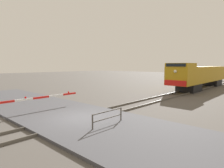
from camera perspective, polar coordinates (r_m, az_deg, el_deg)
ground_plane at (r=12.49m, az=-9.63°, el=-10.49°), size 160.00×160.00×0.00m
rail_track_left at (r=13.03m, az=-11.60°, el=-9.51°), size 0.08×80.00×0.15m
rail_track_right at (r=11.93m, az=-7.49°, el=-10.85°), size 0.08×80.00×0.15m
road_surface at (r=12.47m, az=-9.64°, el=-10.15°), size 36.00×6.27×0.16m
locomotive at (r=31.73m, az=25.17°, el=2.45°), size 2.76×19.02×3.70m
crossing_gate at (r=14.49m, az=-28.41°, el=-5.61°), size 0.36×7.04×1.25m
guard_railing at (r=10.77m, az=-1.26°, el=-9.64°), size 0.08×2.34×0.95m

